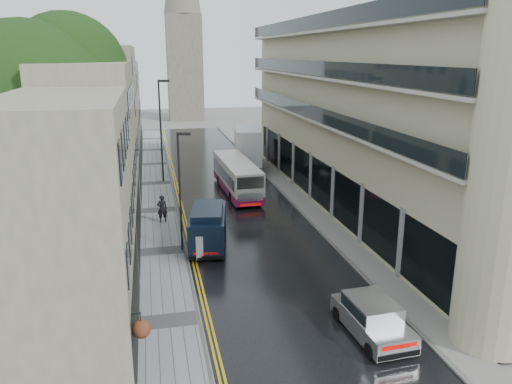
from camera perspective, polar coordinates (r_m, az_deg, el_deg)
name	(u,v)px	position (r m, az deg, el deg)	size (l,w,h in m)	color
road	(235,206)	(39.08, -2.38, -1.64)	(9.00, 85.00, 0.02)	black
left_sidewalk	(159,210)	(38.56, -10.99, -2.09)	(2.70, 85.00, 0.12)	gray
right_sidewalk	(301,202)	(40.28, 5.20, -1.09)	(1.80, 85.00, 0.12)	slate
old_shop_row	(106,129)	(39.81, -16.75, 6.88)	(4.50, 56.00, 12.00)	gray
modern_block	(371,116)	(39.25, 13.04, 8.50)	(8.00, 40.00, 14.00)	tan
church_spire	(182,2)	(91.92, -8.44, 20.72)	(6.40, 6.40, 40.00)	gray
tree_near	(34,140)	(30.31, -23.99, 5.44)	(10.56, 10.56, 13.89)	black
tree_far	(73,122)	(43.04, -20.17, 7.51)	(9.24, 9.24, 12.46)	black
cream_bus	(231,186)	(39.68, -2.87, 0.72)	(2.32, 10.21, 2.78)	beige
white_lorry	(237,152)	(49.33, -2.22, 4.63)	(2.49, 8.30, 4.36)	silver
silver_hatchback	(371,340)	(20.74, 13.02, -16.12)	(1.90, 4.34, 1.63)	#B0B0B5
white_van	(196,246)	(29.11, -6.85, -6.18)	(1.57, 3.66, 1.65)	silver
navy_van	(190,236)	(29.24, -7.56, -5.04)	(2.08, 5.21, 2.66)	black
pedestrian	(162,209)	(35.46, -10.68, -1.89)	(0.71, 0.47, 1.95)	black
lamp_post_near	(180,193)	(29.58, -8.68, -0.12)	(0.80, 0.18, 7.10)	black
lamp_post_far	(161,132)	(46.10, -10.81, 6.74)	(1.03, 0.23, 9.15)	black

